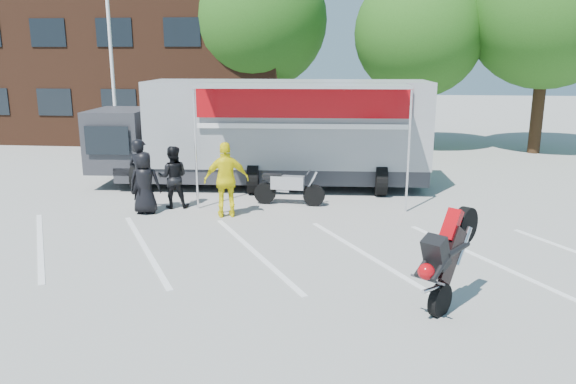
% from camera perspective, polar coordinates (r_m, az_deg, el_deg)
% --- Properties ---
extents(ground, '(100.00, 100.00, 0.00)m').
position_cam_1_polar(ground, '(11.11, -5.32, -7.78)').
color(ground, gray).
rests_on(ground, ground).
extents(parking_bay_lines, '(18.09, 13.33, 0.01)m').
position_cam_1_polar(parking_bay_lines, '(12.02, -4.38, -6.02)').
color(parking_bay_lines, white).
rests_on(parking_bay_lines, ground).
extents(office_building, '(18.00, 8.00, 7.00)m').
position_cam_1_polar(office_building, '(30.62, -17.58, 12.10)').
color(office_building, '#472516').
rests_on(office_building, ground).
extents(flagpole, '(1.61, 0.12, 8.00)m').
position_cam_1_polar(flagpole, '(21.81, -17.08, 15.79)').
color(flagpole, white).
rests_on(flagpole, ground).
extents(tree_left, '(6.12, 6.12, 8.64)m').
position_cam_1_polar(tree_left, '(26.48, -2.95, 17.01)').
color(tree_left, '#382314').
rests_on(tree_left, ground).
extents(tree_mid, '(5.44, 5.44, 7.68)m').
position_cam_1_polar(tree_mid, '(25.30, 13.16, 15.42)').
color(tree_mid, '#382314').
rests_on(tree_mid, ground).
extents(tree_right, '(6.46, 6.46, 9.12)m').
position_cam_1_polar(tree_right, '(25.91, 24.93, 16.56)').
color(tree_right, '#382314').
rests_on(tree_right, ground).
extents(transporter_truck, '(10.60, 5.48, 3.30)m').
position_cam_1_polar(transporter_truck, '(17.84, -1.59, 0.59)').
color(transporter_truck, gray).
rests_on(transporter_truck, ground).
extents(parked_motorcycle, '(2.07, 0.83, 1.06)m').
position_cam_1_polar(parked_motorcycle, '(15.64, 0.13, -1.31)').
color(parked_motorcycle, '#B6B6BB').
rests_on(parked_motorcycle, ground).
extents(stunt_bike_rider, '(1.55, 1.71, 1.86)m').
position_cam_1_polar(stunt_bike_rider, '(10.04, 16.71, -10.77)').
color(stunt_bike_rider, black).
rests_on(stunt_bike_rider, ground).
extents(spectator_leather_a, '(0.87, 0.63, 1.64)m').
position_cam_1_polar(spectator_leather_a, '(15.10, -14.35, 0.91)').
color(spectator_leather_a, black).
rests_on(spectator_leather_a, ground).
extents(spectator_leather_b, '(0.84, 0.69, 1.96)m').
position_cam_1_polar(spectator_leather_b, '(15.19, -14.72, 1.58)').
color(spectator_leather_b, black).
rests_on(spectator_leather_b, ground).
extents(spectator_leather_c, '(0.93, 0.79, 1.70)m').
position_cam_1_polar(spectator_leather_c, '(15.50, -11.61, 1.49)').
color(spectator_leather_c, black).
rests_on(spectator_leather_c, ground).
extents(spectator_hivis, '(1.22, 0.77, 1.94)m').
position_cam_1_polar(spectator_hivis, '(14.37, -6.27, 1.24)').
color(spectator_hivis, '#FFEC0D').
rests_on(spectator_hivis, ground).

